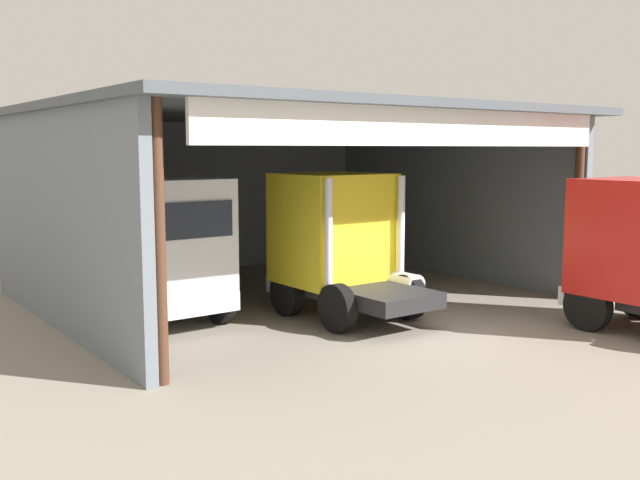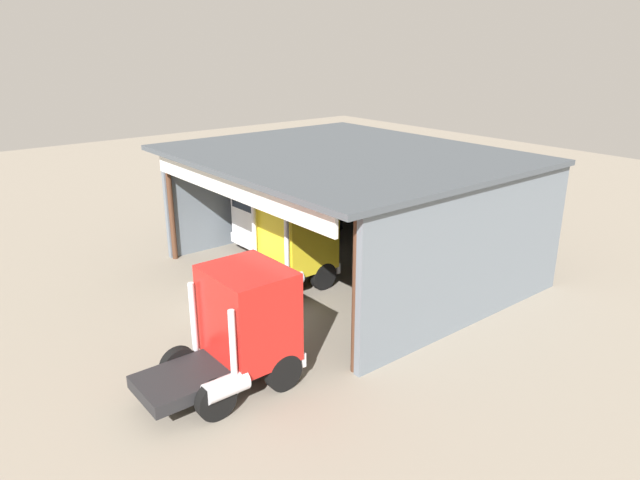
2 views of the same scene
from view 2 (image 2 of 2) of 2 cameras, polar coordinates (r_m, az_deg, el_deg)
ground_plane at (r=22.09m, az=-7.55°, el=-6.28°), size 80.00×80.00×0.00m
workshop_shed at (r=24.39m, az=4.44°, el=5.30°), size 13.21×11.42×5.18m
truck_white_center_left_bay at (r=26.94m, az=-4.75°, el=2.62°), size 2.72×5.15×3.45m
truck_yellow_center_right_bay at (r=22.89m, az=-2.66°, el=-0.14°), size 2.61×4.34×3.52m
truck_red_center_bay at (r=16.61m, az=-7.82°, el=-8.43°), size 2.62×4.48×3.44m
oil_drum at (r=25.88m, az=15.86°, el=-1.83°), size 0.58×0.58×0.94m
tool_cart at (r=28.82m, az=5.54°, el=1.06°), size 0.90×0.60×1.00m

